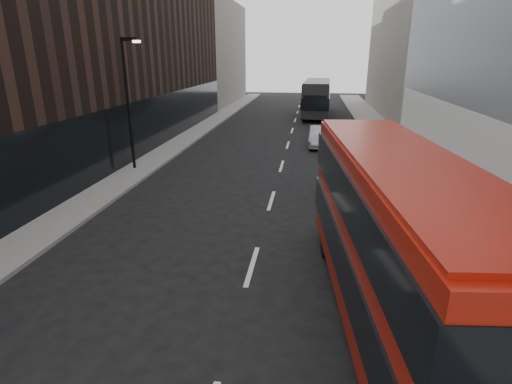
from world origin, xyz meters
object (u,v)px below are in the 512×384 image
at_px(car_c, 338,132).
at_px(street_lamp, 129,96).
at_px(car_b, 320,136).
at_px(car_a, 343,182).
at_px(grey_bus, 317,97).
at_px(red_bus, 395,234).

bearing_deg(car_c, street_lamp, -132.80).
relative_size(car_b, car_c, 0.94).
height_order(car_a, car_c, car_a).
bearing_deg(car_c, grey_bus, 103.81).
height_order(red_bus, car_c, red_bus).
relative_size(red_bus, car_b, 2.46).
bearing_deg(car_a, street_lamp, 166.87).
xyz_separation_m(car_a, car_c, (0.51, 13.33, -0.10)).
xyz_separation_m(street_lamp, car_c, (11.96, 10.17, -3.52)).
bearing_deg(car_a, red_bus, -84.90).
bearing_deg(street_lamp, car_a, -15.42).
bearing_deg(car_c, red_bus, -83.38).
xyz_separation_m(red_bus, car_a, (-0.44, 9.05, -1.58)).
distance_m(red_bus, car_c, 22.44).
xyz_separation_m(street_lamp, car_a, (11.44, -3.16, -3.42)).
relative_size(car_a, car_b, 1.04).
height_order(red_bus, grey_bus, red_bus).
bearing_deg(grey_bus, street_lamp, -111.56).
height_order(red_bus, car_b, red_bus).
xyz_separation_m(car_b, car_c, (1.41, 2.17, -0.05)).
bearing_deg(car_a, car_c, 90.08).
bearing_deg(car_a, grey_bus, 94.71).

